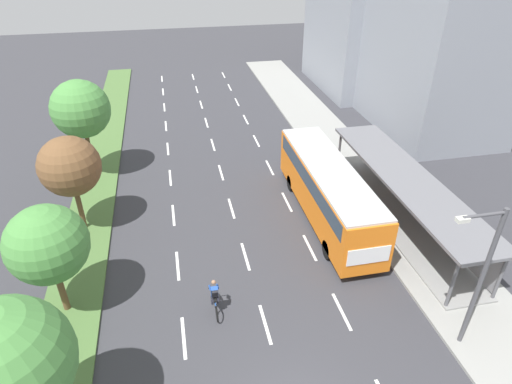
{
  "coord_description": "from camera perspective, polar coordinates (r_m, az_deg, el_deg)",
  "views": [
    {
      "loc": [
        -3.06,
        -7.78,
        14.66
      ],
      "look_at": [
        1.45,
        13.66,
        1.2
      ],
      "focal_mm": 30.42,
      "sensor_mm": 36.0,
      "label": 1
    }
  ],
  "objects": [
    {
      "name": "cyclist",
      "position": [
        19.6,
        -5.43,
        -13.69
      ],
      "size": [
        0.46,
        1.82,
        1.71
      ],
      "color": "black",
      "rests_on": "ground"
    },
    {
      "name": "lane_divider_center",
      "position": [
        30.35,
        -4.62,
        2.58
      ],
      "size": [
        0.14,
        48.25,
        0.01
      ],
      "color": "white",
      "rests_on": "ground"
    },
    {
      "name": "median_strip",
      "position": [
        31.82,
        -19.95,
        2.2
      ],
      "size": [
        2.6,
        52.0,
        0.12
      ],
      "primitive_type": "cube",
      "color": "#4C7038",
      "rests_on": "ground"
    },
    {
      "name": "median_tree_third",
      "position": [
        24.58,
        -23.3,
        3.09
      ],
      "size": [
        3.21,
        3.21,
        5.49
      ],
      "color": "brown",
      "rests_on": "median_strip"
    },
    {
      "name": "median_tree_fourth",
      "position": [
        29.94,
        -22.07,
        10.04
      ],
      "size": [
        3.69,
        3.69,
        6.55
      ],
      "color": "brown",
      "rests_on": "median_strip"
    },
    {
      "name": "median_tree_second",
      "position": [
        19.51,
        -25.75,
        -6.25
      ],
      "size": [
        3.32,
        3.32,
        5.26
      ],
      "color": "brown",
      "rests_on": "median_strip"
    },
    {
      "name": "lane_divider_right",
      "position": [
        30.9,
        1.82,
        3.23
      ],
      "size": [
        0.14,
        48.25,
        0.01
      ],
      "color": "white",
      "rests_on": "ground"
    },
    {
      "name": "median_tree_nearest",
      "position": [
        14.63,
        -30.12,
        -19.07
      ],
      "size": [
        3.83,
        3.83,
        6.13
      ],
      "color": "brown",
      "rests_on": "median_strip"
    },
    {
      "name": "streetlight",
      "position": [
        18.06,
        27.37,
        -9.31
      ],
      "size": [
        1.91,
        0.24,
        6.5
      ],
      "color": "#4C4C51",
      "rests_on": "sidewalk_right"
    },
    {
      "name": "bus_shelter",
      "position": [
        25.72,
        19.36,
        -0.25
      ],
      "size": [
        2.9,
        14.19,
        2.86
      ],
      "color": "gray",
      "rests_on": "sidewalk_right"
    },
    {
      "name": "lane_divider_left",
      "position": [
        30.2,
        -11.21,
        1.87
      ],
      "size": [
        0.14,
        48.25,
        0.01
      ],
      "color": "white",
      "rests_on": "ground"
    },
    {
      "name": "sidewalk_right",
      "position": [
        33.7,
        10.86,
        5.32
      ],
      "size": [
        4.5,
        52.0,
        0.15
      ],
      "primitive_type": "cube",
      "color": "gray",
      "rests_on": "ground"
    },
    {
      "name": "bus",
      "position": [
        24.85,
        9.41,
        0.65
      ],
      "size": [
        2.54,
        11.29,
        3.37
      ],
      "color": "orange",
      "rests_on": "ground"
    }
  ]
}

